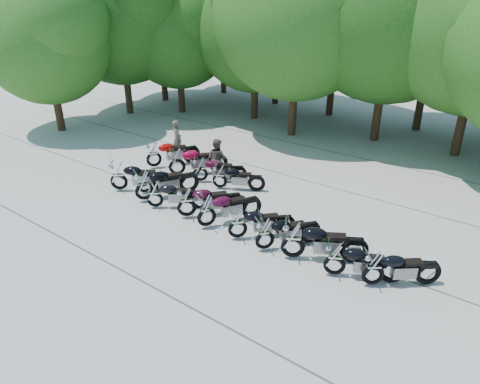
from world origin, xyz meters
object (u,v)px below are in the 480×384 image
Objects in this scene: motorcycle_0 at (118,175)px; motorcycle_8 at (335,258)px; motorcycle_4 at (206,210)px; rider_0 at (177,139)px; motorcycle_10 at (154,154)px; motorcycle_2 at (154,194)px; motorcycle_9 at (374,267)px; rider_1 at (217,159)px; motorcycle_7 at (293,239)px; motorcycle_1 at (144,184)px; motorcycle_12 at (200,168)px; motorcycle_5 at (238,223)px; motorcycle_13 at (220,176)px; motorcycle_6 at (265,233)px; motorcycle_11 at (177,161)px; motorcycle_3 at (186,201)px.

motorcycle_8 is (9.49, -0.11, -0.08)m from motorcycle_0.
motorcycle_0 is 4.78m from motorcycle_4.
motorcycle_10 is at bearing 118.66° from rider_0.
motorcycle_2 is at bearing 147.91° from rider_0.
motorcycle_0 is 2.29m from motorcycle_2.
motorcycle_9 is 8.84m from rider_1.
motorcycle_1 is at bearing 59.00° from motorcycle_7.
motorcycle_2 is 1.20× the size of rider_1.
rider_0 reaches higher than motorcycle_8.
motorcycle_10 is at bearing 53.86° from motorcycle_12.
motorcycle_7 is (6.58, -0.04, -0.00)m from motorcycle_1.
motorcycle_0 is at bearing 48.28° from motorcycle_2.
motorcycle_5 is 8.28m from rider_0.
rider_0 is (-4.04, 1.73, 0.32)m from motorcycle_13.
motorcycle_1 reaches higher than motorcycle_6.
motorcycle_0 is 6.08m from motorcycle_5.
motorcycle_4 is 3.33m from motorcycle_7.
motorcycle_1 is 0.99× the size of motorcycle_11.
motorcycle_2 is at bearing 64.62° from motorcycle_8.
motorcycle_10 is at bearing 11.00° from motorcycle_3.
motorcycle_9 is 11.52m from motorcycle_10.
motorcycle_9 is 0.85× the size of motorcycle_11.
motorcycle_4 is (4.78, -0.15, -0.02)m from motorcycle_0.
motorcycle_0 is at bearing 124.48° from rider_0.
rider_1 reaches higher than motorcycle_4.
motorcycle_7 is at bearing -138.11° from motorcycle_6.
motorcycle_5 is at bearing -166.45° from motorcycle_11.
motorcycle_3 reaches higher than motorcycle_5.
motorcycle_2 is at bearing 44.95° from motorcycle_5.
rider_1 is at bearing -37.68° from motorcycle_2.
motorcycle_2 is 0.90× the size of motorcycle_4.
motorcycle_9 is 1.03× the size of motorcycle_13.
motorcycle_8 is 9.08m from motorcycle_11.
rider_0 is at bearing -6.29° from motorcycle_11.
motorcycle_1 is 3.52m from rider_1.
motorcycle_8 is 1.22× the size of rider_1.
motorcycle_13 is 1.18× the size of rider_1.
motorcycle_13 is (2.34, 0.06, -0.13)m from motorcycle_11.
motorcycle_10 reaches higher than motorcycle_5.
motorcycle_10 is (-6.80, 2.71, 0.08)m from motorcycle_5.
motorcycle_9 is 8.84m from motorcycle_12.
motorcycle_6 is at bearing -162.67° from motorcycle_11.
rider_1 reaches higher than motorcycle_2.
motorcycle_11 is at bearing -47.08° from motorcycle_1.
motorcycle_6 is at bearing -154.41° from motorcycle_1.
motorcycle_13 is at bearing 135.73° from rider_1.
motorcycle_12 reaches higher than motorcycle_2.
motorcycle_11 is at bearing 63.91° from motorcycle_13.
motorcycle_1 is at bearing 25.46° from motorcycle_4.
rider_1 is (2.33, 3.40, 0.20)m from motorcycle_0.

